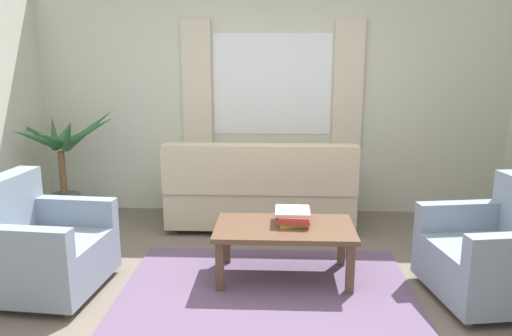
% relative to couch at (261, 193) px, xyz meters
% --- Properties ---
extents(ground_plane, '(6.24, 6.24, 0.00)m').
position_rel_couch_xyz_m(ground_plane, '(0.10, -1.62, -0.37)').
color(ground_plane, '#6B6056').
extents(wall_back, '(5.32, 0.12, 2.60)m').
position_rel_couch_xyz_m(wall_back, '(0.10, 0.64, 0.93)').
color(wall_back, beige).
rests_on(wall_back, ground_plane).
extents(window_with_curtains, '(1.98, 0.07, 1.40)m').
position_rel_couch_xyz_m(window_with_curtains, '(0.10, 0.56, 1.08)').
color(window_with_curtains, white).
extents(area_rug, '(2.22, 1.92, 0.01)m').
position_rel_couch_xyz_m(area_rug, '(0.10, -1.62, -0.36)').
color(area_rug, '#604C6B').
rests_on(area_rug, ground_plane).
extents(couch, '(1.90, 0.82, 0.92)m').
position_rel_couch_xyz_m(couch, '(0.00, 0.00, 0.00)').
color(couch, '#BCB293').
rests_on(couch, ground_plane).
extents(armchair_left, '(0.89, 0.91, 0.88)m').
position_rel_couch_xyz_m(armchair_left, '(-1.62, -1.54, -0.01)').
color(armchair_left, gray).
rests_on(armchair_left, ground_plane).
extents(armchair_right, '(0.94, 0.96, 0.88)m').
position_rel_couch_xyz_m(armchair_right, '(1.78, -1.51, -0.01)').
color(armchair_right, gray).
rests_on(armchair_right, ground_plane).
extents(coffee_table, '(1.10, 0.64, 0.44)m').
position_rel_couch_xyz_m(coffee_table, '(0.23, -1.22, 0.01)').
color(coffee_table, brown).
rests_on(coffee_table, ground_plane).
extents(book_stack_on_table, '(0.30, 0.35, 0.11)m').
position_rel_couch_xyz_m(book_stack_on_table, '(0.31, -1.14, 0.13)').
color(book_stack_on_table, gold).
rests_on(book_stack_on_table, coffee_table).
extents(potted_plant, '(1.12, 0.99, 1.22)m').
position_rel_couch_xyz_m(potted_plant, '(-2.10, 0.08, 0.26)').
color(potted_plant, '#56565B').
rests_on(potted_plant, ground_plane).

